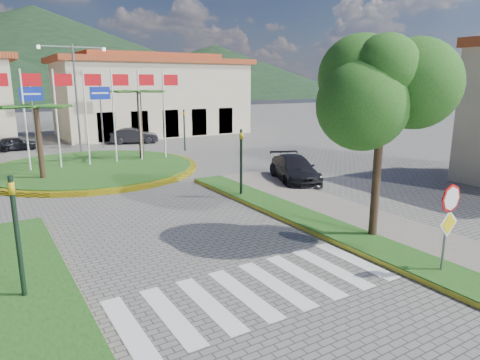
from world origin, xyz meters
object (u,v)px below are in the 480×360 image
deciduous_tree (383,86)px  stop_sign (449,215)px  car_dark_a (15,143)px  car_dark_b (134,136)px  roundabout_island (92,168)px  car_side_right (294,169)px

deciduous_tree → stop_sign: bearing=-101.2°
car_dark_a → car_dark_b: (9.22, -1.14, 0.11)m
deciduous_tree → car_dark_b: (0.44, 27.08, -4.50)m
stop_sign → car_dark_a: (-8.18, 31.26, -1.23)m
stop_sign → deciduous_tree: (0.60, 3.04, 3.38)m
car_dark_a → car_dark_b: 9.29m
deciduous_tree → car_dark_a: 29.91m
roundabout_island → car_dark_a: bearing=106.3°
roundabout_island → deciduous_tree: (5.50, -17.00, 5.00)m
roundabout_island → deciduous_tree: bearing=-72.1°
roundabout_island → deciduous_tree: deciduous_tree is taller
roundabout_island → car_side_right: 12.33m
stop_sign → car_side_right: 11.97m
stop_sign → car_side_right: stop_sign is taller
car_side_right → stop_sign: bearing=-86.8°
car_side_right → roundabout_island: bearing=156.5°
roundabout_island → stop_sign: bearing=-76.3°
roundabout_island → car_side_right: (8.68, -8.74, 0.51)m
stop_sign → roundabout_island: bearing=103.7°
stop_sign → deciduous_tree: 4.59m
roundabout_island → car_dark_b: bearing=59.5°
roundabout_island → car_side_right: bearing=-45.2°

